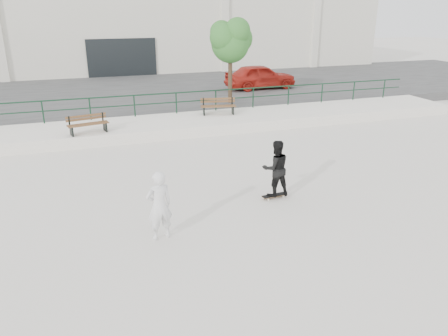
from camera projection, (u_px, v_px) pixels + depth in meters
name	position (u px, v px, depth m)	size (l,w,h in m)	color
ground	(234.00, 224.00, 11.47)	(120.00, 120.00, 0.00)	beige
ledge	(162.00, 127.00, 19.81)	(30.00, 3.00, 0.50)	silver
parking_strip	(135.00, 93.00, 27.35)	(60.00, 14.00, 0.50)	#373737
railing	(155.00, 99.00, 20.62)	(28.00, 0.06, 1.03)	#133521
commercial_building	(109.00, 16.00, 38.26)	(44.20, 16.33, 8.00)	silver
bench_left	(88.00, 124.00, 17.75)	(1.69, 0.80, 0.75)	brown
bench_right	(218.00, 106.00, 20.91)	(1.74, 0.82, 0.77)	brown
tree	(231.00, 39.00, 22.50)	(2.47, 2.19, 4.39)	#4A3925
red_car	(260.00, 76.00, 27.35)	(1.79, 4.44, 1.51)	#B01F15
skateboard	(274.00, 195.00, 13.02)	(0.80, 0.27, 0.09)	black
standing_skater	(276.00, 168.00, 12.72)	(0.82, 0.64, 1.69)	black
seated_skater	(159.00, 206.00, 10.48)	(0.64, 0.42, 1.75)	silver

